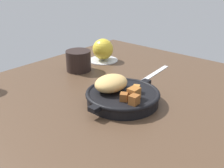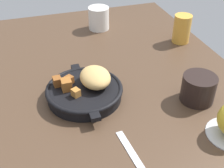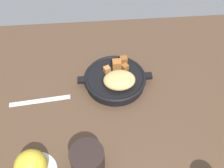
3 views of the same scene
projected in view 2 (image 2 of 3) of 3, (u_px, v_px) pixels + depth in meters
The scene contains 6 objects.
ground_plane at pixel (102, 88), 85.51cm from camera, with size 113.70×84.40×2.40cm, color #473323.
cast_iron_skillet at pixel (86, 89), 78.56cm from camera, with size 24.97×20.71×7.58cm.
butter_knife at pixel (138, 162), 61.75cm from camera, with size 19.43×1.60×0.36cm, color silver.
juice_glass_amber at pixel (182, 29), 103.75cm from camera, with size 6.14×6.14×9.99cm, color gold.
ceramic_mug_white at pixel (99, 18), 113.14cm from camera, with size 7.89×7.89×8.58cm, color silver.
coffee_mug_dark at pixel (198, 88), 77.01cm from camera, with size 8.94×8.94×7.39cm, color black.
Camera 2 is at (66.50, -18.08, 49.52)cm, focal length 47.03 mm.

